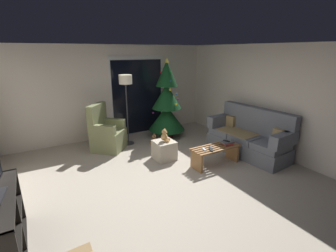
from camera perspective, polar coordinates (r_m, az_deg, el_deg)
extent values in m
plane|color=#9E9384|center=(4.61, 0.09, -13.19)|extent=(7.00, 7.00, 0.00)
cube|color=beige|center=(6.88, -13.02, 7.79)|extent=(5.72, 0.12, 2.50)
cube|color=beige|center=(6.05, 24.28, 5.42)|extent=(0.12, 6.00, 2.50)
cube|color=silver|center=(7.08, -7.18, 7.13)|extent=(1.60, 0.02, 2.20)
cube|color=black|center=(7.07, -7.10, 6.71)|extent=(1.50, 0.02, 2.10)
cube|color=slate|center=(6.00, 17.99, -4.76)|extent=(0.90, 1.95, 0.34)
cube|color=slate|center=(5.58, 23.10, -4.36)|extent=(0.72, 0.65, 0.14)
cube|color=slate|center=(5.90, 18.09, -2.64)|extent=(0.72, 0.65, 0.14)
cube|color=slate|center=(6.27, 13.64, -1.09)|extent=(0.72, 0.65, 0.14)
cube|color=slate|center=(6.05, 20.27, 1.28)|extent=(0.34, 1.91, 0.60)
cube|color=slate|center=(5.41, 25.68, -2.99)|extent=(0.77, 0.26, 0.28)
cube|color=slate|center=(6.38, 12.24, 1.31)|extent=(0.77, 0.26, 0.28)
cube|color=#997F51|center=(6.01, 16.17, -1.33)|extent=(0.67, 0.94, 0.02)
cube|color=#997F51|center=(5.62, 25.02, -2.18)|extent=(0.14, 0.33, 0.28)
cube|color=#997F51|center=(6.39, 14.33, 1.18)|extent=(0.14, 0.33, 0.28)
cube|color=olive|center=(5.09, 12.51, -5.61)|extent=(1.10, 0.05, 0.04)
cube|color=olive|center=(5.15, 11.85, -5.29)|extent=(1.10, 0.05, 0.04)
cube|color=olive|center=(5.21, 11.21, -4.97)|extent=(1.10, 0.05, 0.04)
cube|color=olive|center=(5.27, 10.58, -4.67)|extent=(1.10, 0.05, 0.04)
cube|color=olive|center=(5.33, 9.97, -4.37)|extent=(1.10, 0.05, 0.04)
cube|color=olive|center=(5.00, 6.79, -8.30)|extent=(0.05, 0.36, 0.38)
cube|color=olive|center=(5.60, 14.89, -5.88)|extent=(0.05, 0.36, 0.38)
cube|color=black|center=(4.99, 10.06, -5.55)|extent=(0.10, 0.16, 0.02)
cube|color=#333338|center=(5.10, 10.07, -5.02)|extent=(0.11, 0.16, 0.02)
cube|color=#ADADB2|center=(5.00, 8.49, -5.45)|extent=(0.09, 0.16, 0.02)
cube|color=#A32D28|center=(5.36, 13.79, -4.09)|extent=(0.22, 0.23, 0.04)
cube|color=#4C4C51|center=(5.36, 13.81, -3.71)|extent=(0.27, 0.19, 0.03)
cube|color=black|center=(5.36, 13.62, -3.44)|extent=(0.12, 0.16, 0.01)
cylinder|color=#4C1E19|center=(6.88, -0.30, -2.08)|extent=(0.36, 0.36, 0.10)
cylinder|color=brown|center=(6.85, -0.30, -1.21)|extent=(0.08, 0.08, 0.12)
cone|color=#0F3819|center=(6.73, -0.31, 1.96)|extent=(1.01, 1.01, 0.67)
cone|color=#0F3819|center=(6.60, -0.32, 7.05)|extent=(0.80, 0.80, 0.67)
cone|color=#0F3819|center=(6.52, -0.33, 12.30)|extent=(0.59, 0.59, 0.67)
sphere|color=blue|center=(6.35, 0.52, 10.49)|extent=(0.06, 0.06, 0.06)
sphere|color=#B233A5|center=(6.76, 0.02, 10.30)|extent=(0.06, 0.06, 0.06)
sphere|color=gold|center=(6.72, 2.10, 7.20)|extent=(0.06, 0.06, 0.06)
sphere|color=#1E8C33|center=(6.62, 1.20, 11.10)|extent=(0.06, 0.06, 0.06)
sphere|color=blue|center=(6.70, 2.04, 7.52)|extent=(0.06, 0.06, 0.06)
sphere|color=white|center=(7.21, 1.00, 1.81)|extent=(0.06, 0.06, 0.06)
sphere|color=red|center=(7.15, 1.31, 2.44)|extent=(0.06, 0.06, 0.06)
sphere|color=red|center=(6.39, -1.61, 10.35)|extent=(0.06, 0.06, 0.06)
sphere|color=#B233A5|center=(6.89, -3.51, 3.11)|extent=(0.06, 0.06, 0.06)
sphere|color=#B233A5|center=(6.74, 2.34, 6.26)|extent=(0.06, 0.06, 0.06)
sphere|color=gold|center=(6.33, 0.48, 8.54)|extent=(0.06, 0.06, 0.06)
sphere|color=red|center=(6.57, -1.63, 12.51)|extent=(0.06, 0.06, 0.06)
sphere|color=gold|center=(6.40, 1.92, 5.08)|extent=(0.06, 0.06, 0.06)
sphere|color=#1E8C33|center=(6.41, 0.71, 12.58)|extent=(0.06, 0.06, 0.06)
cone|color=#EAD14C|center=(6.49, -0.33, 15.23)|extent=(0.14, 0.14, 0.12)
cube|color=olive|center=(6.14, -13.66, -4.02)|extent=(0.96, 0.96, 0.31)
cube|color=olive|center=(6.06, -13.83, -1.86)|extent=(0.96, 0.96, 0.18)
cube|color=olive|center=(6.06, -16.39, 2.01)|extent=(0.58, 0.61, 0.64)
cube|color=olive|center=(6.23, -12.67, 0.69)|extent=(0.52, 0.50, 0.22)
cube|color=olive|center=(5.75, -15.01, -0.89)|extent=(0.52, 0.50, 0.22)
cylinder|color=#2D2D30|center=(6.46, -9.24, -4.01)|extent=(0.28, 0.28, 0.02)
cylinder|color=#2D2D30|center=(6.22, -9.59, 2.76)|extent=(0.03, 0.03, 1.55)
cylinder|color=beige|center=(6.06, -10.01, 10.78)|extent=(0.32, 0.32, 0.22)
cube|color=black|center=(4.12, -34.07, -14.02)|extent=(0.40, 0.04, 0.81)
cube|color=black|center=(3.54, -34.59, -19.37)|extent=(0.40, 0.04, 0.77)
cube|color=black|center=(3.54, -34.59, -19.37)|extent=(0.40, 1.33, 0.04)
cube|color=#B2A893|center=(5.44, -0.87, -5.70)|extent=(0.44, 0.44, 0.43)
cylinder|color=tan|center=(5.38, -0.13, -3.17)|extent=(0.12, 0.12, 0.06)
cylinder|color=tan|center=(5.29, -0.40, -3.54)|extent=(0.12, 0.12, 0.06)
sphere|color=tan|center=(5.32, -0.89, -2.61)|extent=(0.15, 0.15, 0.15)
sphere|color=tan|center=(5.28, -0.89, -1.40)|extent=(0.11, 0.11, 0.11)
sphere|color=tan|center=(5.28, -0.37, -1.55)|extent=(0.04, 0.04, 0.04)
sphere|color=tan|center=(5.30, -0.79, -0.80)|extent=(0.04, 0.04, 0.04)
sphere|color=tan|center=(5.23, -1.01, -1.05)|extent=(0.04, 0.04, 0.04)
sphere|color=tan|center=(5.38, -0.48, -2.28)|extent=(0.06, 0.06, 0.06)
sphere|color=tan|center=(5.25, -0.88, -2.79)|extent=(0.06, 0.06, 0.06)
cylinder|color=brown|center=(6.31, -3.73, -4.17)|extent=(0.13, 0.10, 0.06)
cylinder|color=brown|center=(6.40, -3.79, -3.84)|extent=(0.13, 0.10, 0.06)
sphere|color=brown|center=(6.33, -3.23, -3.41)|extent=(0.15, 0.15, 0.15)
sphere|color=brown|center=(6.29, -3.25, -2.40)|extent=(0.11, 0.11, 0.11)
sphere|color=#A37A51|center=(6.29, -3.70, -2.50)|extent=(0.04, 0.04, 0.04)
sphere|color=brown|center=(6.24, -3.23, -2.11)|extent=(0.04, 0.04, 0.04)
sphere|color=brown|center=(6.31, -3.29, -1.88)|extent=(0.04, 0.04, 0.04)
sphere|color=brown|center=(6.26, -3.37, -3.56)|extent=(0.06, 0.06, 0.06)
sphere|color=brown|center=(6.39, -3.46, -3.11)|extent=(0.06, 0.06, 0.06)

